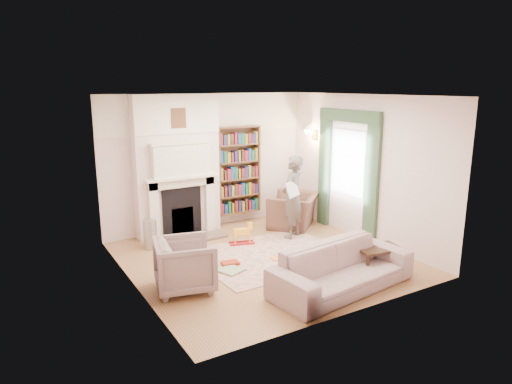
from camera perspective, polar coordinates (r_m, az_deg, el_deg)
floor at (r=8.07m, az=0.91°, el=-8.33°), size 4.50×4.50×0.00m
ceiling at (r=7.50m, az=0.99°, el=11.97°), size 4.50×4.50×0.00m
wall_back at (r=9.62m, az=-6.08°, el=3.81°), size 4.50×0.00×4.50m
wall_front at (r=5.92m, az=12.42°, el=-2.44°), size 4.50×0.00×4.50m
wall_left at (r=6.79m, az=-15.46°, el=-0.58°), size 0.00×4.50×4.50m
wall_right at (r=9.02m, az=13.24°, el=2.90°), size 0.00×4.50×4.50m
fireplace at (r=9.16m, az=-9.83°, el=3.12°), size 1.70×0.58×2.80m
bookcase at (r=9.83m, az=-2.29°, el=2.74°), size 1.00×0.24×1.85m
window at (r=9.29m, az=11.49°, el=3.60°), size 0.02×0.90×1.30m
curtain_left at (r=8.82m, az=14.28°, el=1.28°), size 0.07×0.32×2.40m
curtain_right at (r=9.84m, az=8.56°, el=2.76°), size 0.07×0.32×2.40m
pelmet at (r=9.16m, az=11.55°, el=9.32°), size 0.09×1.70×0.24m
wall_sconce at (r=9.94m, az=6.47°, el=7.02°), size 0.20×0.24×0.24m
rug at (r=8.22m, az=1.89°, el=-7.87°), size 2.67×2.09×0.01m
armchair_reading at (r=9.78m, az=4.69°, el=-2.31°), size 1.42×1.41×0.70m
armchair_left at (r=6.87m, az=-8.86°, el=-8.99°), size 1.02×1.00×0.78m
sofa at (r=6.94m, az=10.73°, el=-9.31°), size 2.38×1.16×0.67m
man_reading at (r=8.94m, az=4.61°, el=-0.65°), size 0.72×0.64×1.65m
newspaper at (r=8.64m, az=4.58°, el=0.37°), size 0.44×0.32×0.29m
coffee_table at (r=7.64m, az=14.97°, el=-8.27°), size 0.77×0.57×0.45m
paraffin_heater at (r=8.68m, az=-13.09°, el=-5.17°), size 0.31×0.31×0.55m
rocking_horse at (r=8.69m, az=-1.82°, el=-5.26°), size 0.51×0.32×0.42m
board_game at (r=7.54m, az=-3.12°, el=-9.74°), size 0.45×0.45×0.03m
game_box_lid at (r=7.79m, az=-3.24°, el=-8.86°), size 0.31×0.23×0.05m
comic_annuals at (r=7.93m, az=4.43°, el=-8.59°), size 0.65×0.67×0.02m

